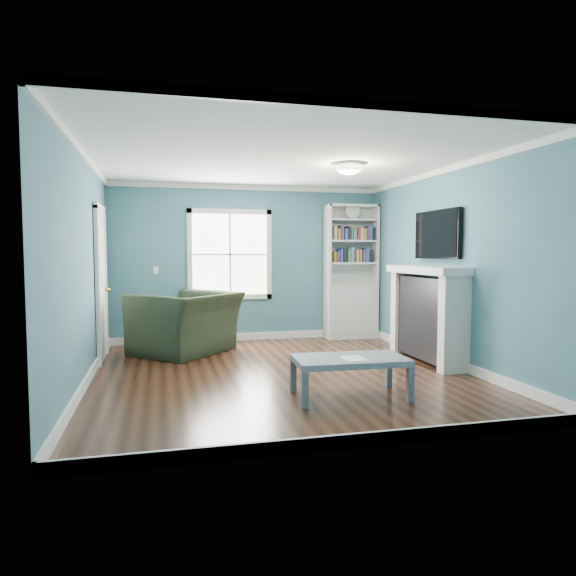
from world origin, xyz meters
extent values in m
plane|color=black|center=(0.00, 0.00, 0.00)|extent=(5.00, 5.00, 0.00)
plane|color=#3A6576|center=(0.00, 2.50, 1.30)|extent=(4.50, 0.00, 4.50)
plane|color=#3A6576|center=(0.00, -2.50, 1.30)|extent=(4.50, 0.00, 4.50)
plane|color=#3A6576|center=(-2.25, 0.00, 1.30)|extent=(0.00, 5.00, 5.00)
plane|color=#3A6576|center=(2.25, 0.00, 1.30)|extent=(0.00, 5.00, 5.00)
plane|color=white|center=(0.00, 0.00, 2.60)|extent=(5.00, 5.00, 0.00)
cube|color=white|center=(0.00, 2.48, 0.06)|extent=(4.50, 0.03, 0.12)
cube|color=white|center=(0.00, -2.48, 0.06)|extent=(4.50, 0.03, 0.12)
cube|color=white|center=(-2.23, 0.00, 0.06)|extent=(0.03, 5.00, 0.12)
cube|color=white|center=(2.23, 0.00, 0.06)|extent=(0.03, 5.00, 0.12)
cube|color=white|center=(0.00, 2.48, 2.56)|extent=(4.50, 0.04, 0.08)
cube|color=white|center=(0.00, -2.48, 2.56)|extent=(4.50, 0.04, 0.08)
cube|color=white|center=(-2.23, 0.00, 2.56)|extent=(0.04, 5.00, 0.08)
cube|color=white|center=(2.23, 0.00, 2.56)|extent=(0.04, 5.00, 0.08)
cube|color=white|center=(-0.30, 2.50, 1.45)|extent=(1.24, 0.01, 1.34)
cube|color=white|center=(-0.96, 2.48, 1.45)|extent=(0.08, 0.06, 1.50)
cube|color=white|center=(0.36, 2.48, 1.45)|extent=(0.08, 0.06, 1.50)
cube|color=white|center=(-0.30, 2.48, 0.74)|extent=(1.40, 0.06, 0.08)
cube|color=white|center=(-0.30, 2.48, 2.16)|extent=(1.40, 0.06, 0.08)
cube|color=white|center=(-0.30, 2.48, 1.45)|extent=(1.24, 0.03, 0.03)
cube|color=white|center=(-0.30, 2.48, 1.45)|extent=(0.03, 0.03, 1.34)
cube|color=silver|center=(1.77, 2.30, 0.45)|extent=(0.90, 0.35, 0.90)
cube|color=silver|center=(1.34, 2.30, 1.60)|extent=(0.04, 0.35, 1.40)
cube|color=silver|center=(2.20, 2.30, 1.60)|extent=(0.04, 0.35, 1.40)
cube|color=silver|center=(1.77, 2.46, 1.60)|extent=(0.90, 0.02, 1.40)
cube|color=silver|center=(1.77, 2.30, 2.28)|extent=(0.90, 0.35, 0.04)
cube|color=silver|center=(1.77, 2.30, 0.92)|extent=(0.84, 0.33, 0.03)
cube|color=silver|center=(1.77, 2.30, 1.30)|extent=(0.84, 0.33, 0.03)
cube|color=silver|center=(1.77, 2.30, 1.68)|extent=(0.84, 0.33, 0.03)
cube|color=silver|center=(1.77, 2.30, 2.04)|extent=(0.84, 0.33, 0.03)
cube|color=olive|center=(1.77, 2.28, 1.43)|extent=(0.70, 0.25, 0.22)
cube|color=#593366|center=(1.77, 2.28, 1.81)|extent=(0.70, 0.25, 0.22)
cylinder|color=beige|center=(1.77, 2.25, 2.19)|extent=(0.26, 0.06, 0.26)
cube|color=black|center=(2.09, 0.20, 0.60)|extent=(0.30, 1.20, 1.10)
cube|color=black|center=(2.07, 0.20, 0.40)|extent=(0.22, 0.65, 0.70)
cube|color=silver|center=(2.07, -0.47, 0.60)|extent=(0.36, 0.16, 1.20)
cube|color=silver|center=(2.07, 0.87, 0.60)|extent=(0.36, 0.16, 1.20)
cube|color=silver|center=(2.05, 0.20, 1.25)|extent=(0.44, 1.58, 0.10)
cube|color=black|center=(2.20, 0.20, 1.72)|extent=(0.06, 1.10, 0.65)
cube|color=silver|center=(-2.23, 1.40, 1.02)|extent=(0.04, 0.80, 2.05)
cube|color=white|center=(-2.22, 0.95, 1.02)|extent=(0.05, 0.08, 2.13)
cube|color=white|center=(-2.22, 1.85, 1.02)|extent=(0.05, 0.08, 2.13)
cube|color=white|center=(-2.22, 1.40, 2.09)|extent=(0.05, 0.98, 0.08)
sphere|color=#BF8C3F|center=(-2.17, 1.70, 0.95)|extent=(0.07, 0.07, 0.07)
ellipsoid|color=white|center=(0.90, 0.10, 2.54)|extent=(0.34, 0.34, 0.15)
cylinder|color=white|center=(0.90, 0.10, 2.58)|extent=(0.38, 0.38, 0.03)
cube|color=white|center=(-1.50, 2.48, 1.20)|extent=(0.08, 0.01, 0.12)
imported|color=black|center=(-1.07, 1.60, 0.60)|extent=(1.60, 1.62, 1.21)
cube|color=#4F565F|center=(-0.10, -1.41, 0.18)|extent=(0.07, 0.07, 0.35)
cube|color=#4F565F|center=(0.98, -1.46, 0.18)|extent=(0.07, 0.07, 0.35)
cube|color=#4F565F|center=(-0.07, -0.85, 0.18)|extent=(0.07, 0.07, 0.35)
cube|color=#4F565F|center=(1.00, -0.90, 0.18)|extent=(0.07, 0.07, 0.35)
cube|color=slate|center=(0.45, -1.16, 0.38)|extent=(1.17, 0.68, 0.06)
cube|color=white|center=(0.46, -1.23, 0.42)|extent=(0.22, 0.28, 0.00)
camera|label=1|loc=(-1.41, -6.04, 1.49)|focal=32.00mm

